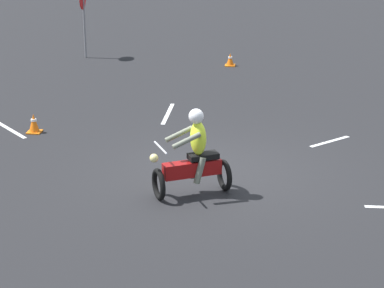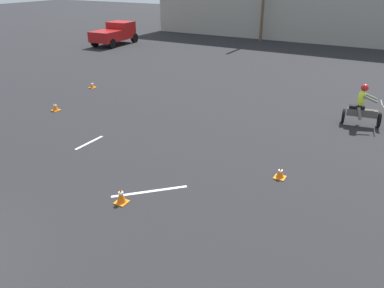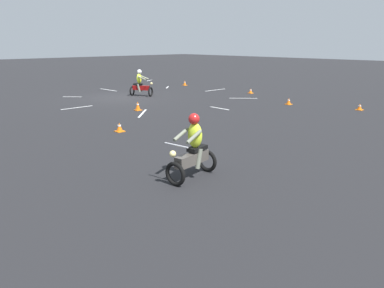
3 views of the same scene
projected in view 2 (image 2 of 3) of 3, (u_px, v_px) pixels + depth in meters
The scene contains 8 objects.
motorcycle_rider_background at pixel (362, 108), 14.48m from camera, with size 1.55×0.84×1.66m.
pickup_truck at pixel (115, 33), 30.66m from camera, with size 2.14×4.22×1.73m.
traffic_cone_near_right at pixel (121, 196), 9.73m from camera, with size 0.32×0.32×0.45m.
traffic_cone_mid_center at pixel (55, 107), 16.24m from camera, with size 0.32×0.32×0.35m.
traffic_cone_far_right at pixel (92, 85), 19.45m from camera, with size 0.32×0.32×0.32m.
traffic_cone_far_left at pixel (280, 173), 10.93m from camera, with size 0.32×0.32×0.35m.
lane_stripe_ne at pixel (150, 191), 10.32m from camera, with size 0.10×2.10×0.01m, color silver.
lane_stripe_n at pixel (89, 143), 13.26m from camera, with size 0.10×1.33×0.01m, color silver.
Camera 2 is at (7.64, -1.94, 5.52)m, focal length 35.00 mm.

